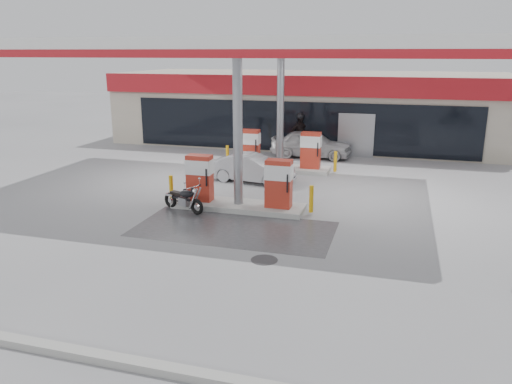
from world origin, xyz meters
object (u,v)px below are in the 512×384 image
(parked_car_right, at_px, (399,142))
(biker_walking, at_px, (300,135))
(sedan_white, at_px, (311,144))
(attendant, at_px, (240,143))
(pump_island_near, at_px, (238,188))
(pump_island_far, at_px, (280,155))
(parked_car_left, at_px, (229,132))
(hatchback_silver, at_px, (252,168))
(parked_motorcycle, at_px, (184,200))

(parked_car_right, relative_size, biker_walking, 1.80)
(sedan_white, distance_m, biker_walking, 0.99)
(attendant, xyz_separation_m, biker_walking, (2.66, 1.87, 0.22))
(pump_island_near, bearing_deg, parked_car_right, 66.84)
(pump_island_far, height_order, parked_car_left, pump_island_far)
(parked_car_left, bearing_deg, hatchback_silver, -173.34)
(attendant, bearing_deg, parked_motorcycle, -149.56)
(parked_car_left, distance_m, parked_car_right, 9.63)
(sedan_white, xyz_separation_m, attendant, (-3.38, -1.27, 0.11))
(pump_island_near, bearing_deg, hatchback_silver, 99.17)
(pump_island_near, distance_m, parked_car_left, 12.82)
(pump_island_near, relative_size, hatchback_silver, 1.48)
(biker_walking, bearing_deg, sedan_white, -76.67)
(pump_island_far, distance_m, parked_car_right, 7.90)
(sedan_white, relative_size, biker_walking, 1.99)
(parked_car_left, height_order, biker_walking, biker_walking)
(pump_island_far, xyz_separation_m, attendant, (-2.51, 1.93, 0.09))
(parked_motorcycle, bearing_deg, biker_walking, 101.84)
(hatchback_silver, height_order, parked_car_left, parked_car_left)
(attendant, bearing_deg, hatchback_silver, -131.14)
(parked_car_right, bearing_deg, attendant, 106.99)
(attendant, relative_size, biker_walking, 0.79)
(hatchback_silver, bearing_deg, attendant, 32.17)
(parked_car_right, bearing_deg, hatchback_silver, 134.75)
(pump_island_near, relative_size, parked_motorcycle, 3.00)
(pump_island_near, height_order, pump_island_far, same)
(attendant, height_order, hatchback_silver, attendant)
(parked_motorcycle, distance_m, attendant, 8.80)
(pump_island_far, relative_size, sedan_white, 1.27)
(hatchback_silver, relative_size, parked_car_right, 0.95)
(parked_car_left, distance_m, biker_walking, 5.15)
(parked_car_right, bearing_deg, pump_island_far, 128.43)
(parked_car_left, relative_size, parked_car_right, 1.24)
(pump_island_far, bearing_deg, sedan_white, 74.90)
(pump_island_far, distance_m, parked_car_left, 7.50)
(biker_walking, bearing_deg, parked_car_left, 117.84)
(sedan_white, bearing_deg, parked_car_left, 64.10)
(pump_island_far, relative_size, attendant, 3.22)
(pump_island_near, distance_m, parked_motorcycle, 1.87)
(sedan_white, bearing_deg, parked_motorcycle, 167.55)
(parked_motorcycle, relative_size, attendant, 1.07)
(parked_motorcycle, distance_m, hatchback_silver, 4.54)
(pump_island_far, xyz_separation_m, parked_car_left, (-4.50, 6.00, -0.05))
(pump_island_far, relative_size, parked_motorcycle, 3.00)
(pump_island_far, bearing_deg, attendant, 142.41)
(pump_island_near, distance_m, parked_car_right, 13.05)
(sedan_white, bearing_deg, attendant, 112.23)
(pump_island_near, relative_size, parked_car_right, 1.40)
(sedan_white, height_order, hatchback_silver, sedan_white)
(biker_walking, bearing_deg, hatchback_silver, -133.49)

